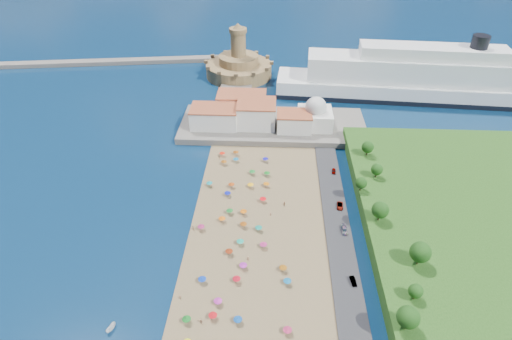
{
  "coord_description": "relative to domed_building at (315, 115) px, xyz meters",
  "views": [
    {
      "loc": [
        10.61,
        -111.96,
        103.35
      ],
      "look_at": [
        4.0,
        25.0,
        8.0
      ],
      "focal_mm": 30.0,
      "sensor_mm": 36.0,
      "label": 1
    }
  ],
  "objects": [
    {
      "name": "breakwater",
      "position": [
        -140.0,
        82.0,
        -7.67
      ],
      "size": [
        199.03,
        34.77,
        2.6
      ],
      "primitive_type": "cube",
      "rotation": [
        0.0,
        0.0,
        0.14
      ],
      "color": "#59544C",
      "rests_on": "ground"
    },
    {
      "name": "waterfront_buildings",
      "position": [
        -33.05,
        2.64,
        -1.1
      ],
      "size": [
        57.0,
        29.0,
        11.0
      ],
      "color": "silver",
      "rests_on": "terrace"
    },
    {
      "name": "ground",
      "position": [
        -30.0,
        -71.0,
        -8.97
      ],
      "size": [
        700.0,
        700.0,
        0.0
      ],
      "primitive_type": "plane",
      "color": "#071938",
      "rests_on": "ground"
    },
    {
      "name": "terrace",
      "position": [
        -20.0,
        2.0,
        -7.47
      ],
      "size": [
        90.0,
        36.0,
        3.0
      ],
      "primitive_type": "cube",
      "color": "#59544C",
      "rests_on": "ground"
    },
    {
      "name": "beach_parasols",
      "position": [
        -30.45,
        -81.89,
        -6.83
      ],
      "size": [
        33.0,
        115.88,
        2.2
      ],
      "color": "gray",
      "rests_on": "beach"
    },
    {
      "name": "parked_cars",
      "position": [
        6.0,
        -65.32,
        -7.6
      ],
      "size": [
        2.77,
        62.46,
        1.45
      ],
      "color": "gray",
      "rests_on": "promenade"
    },
    {
      "name": "beachgoers",
      "position": [
        -34.89,
        -73.64,
        -7.86
      ],
      "size": [
        34.46,
        98.66,
        1.84
      ],
      "color": "tan",
      "rests_on": "beach"
    },
    {
      "name": "hillside_trees",
      "position": [
        18.94,
        -84.92,
        1.33
      ],
      "size": [
        17.08,
        108.19,
        8.19
      ],
      "color": "#382314",
      "rests_on": "hillside"
    },
    {
      "name": "jetty",
      "position": [
        -42.0,
        37.0,
        -7.77
      ],
      "size": [
        18.0,
        70.0,
        2.4
      ],
      "primitive_type": "cube",
      "color": "#59544C",
      "rests_on": "ground"
    },
    {
      "name": "domed_building",
      "position": [
        0.0,
        0.0,
        0.0
      ],
      "size": [
        16.0,
        16.0,
        15.0
      ],
      "color": "silver",
      "rests_on": "terrace"
    },
    {
      "name": "cruise_ship",
      "position": [
        63.43,
        40.88,
        1.63
      ],
      "size": [
        165.11,
        36.06,
        35.81
      ],
      "color": "black",
      "rests_on": "ground"
    },
    {
      "name": "fortress",
      "position": [
        -42.0,
        67.0,
        -2.29
      ],
      "size": [
        40.0,
        40.0,
        32.4
      ],
      "color": "#A07E50",
      "rests_on": "ground"
    }
  ]
}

